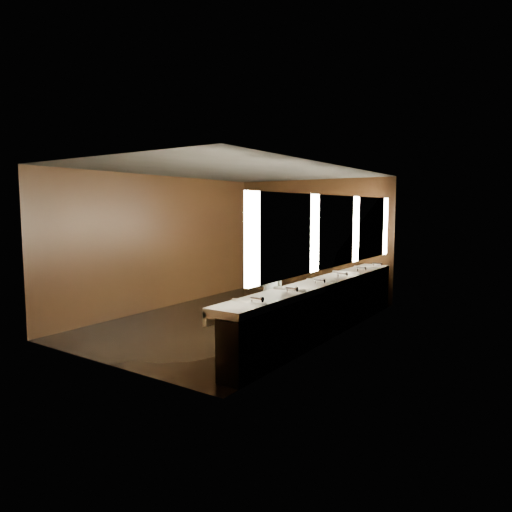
% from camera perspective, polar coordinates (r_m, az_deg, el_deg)
% --- Properties ---
extents(floor, '(6.00, 6.00, 0.00)m').
position_cam_1_polar(floor, '(8.77, -2.23, -8.00)').
color(floor, black).
rests_on(floor, ground).
extents(ceiling, '(4.00, 6.00, 0.02)m').
position_cam_1_polar(ceiling, '(8.53, -2.31, 10.56)').
color(ceiling, '#2D2D2B').
rests_on(ceiling, wall_back).
extents(wall_back, '(4.00, 0.02, 2.80)m').
position_cam_1_polar(wall_back, '(11.09, 6.98, 2.23)').
color(wall_back, black).
rests_on(wall_back, floor).
extents(wall_front, '(4.00, 0.02, 2.80)m').
position_cam_1_polar(wall_front, '(6.39, -18.45, -0.78)').
color(wall_front, black).
rests_on(wall_front, floor).
extents(wall_left, '(0.02, 6.00, 2.80)m').
position_cam_1_polar(wall_left, '(9.85, -11.67, 1.68)').
color(wall_left, black).
rests_on(wall_left, floor).
extents(wall_right, '(0.02, 6.00, 2.80)m').
position_cam_1_polar(wall_right, '(7.53, 10.08, 0.42)').
color(wall_right, black).
rests_on(wall_right, floor).
extents(sink_counter, '(0.55, 5.40, 1.01)m').
position_cam_1_polar(sink_counter, '(7.75, 8.55, -6.16)').
color(sink_counter, black).
rests_on(sink_counter, floor).
extents(mirror_band, '(0.06, 5.03, 1.15)m').
position_cam_1_polar(mirror_band, '(7.51, 9.99, 3.09)').
color(mirror_band, '#FFF1D0').
rests_on(mirror_band, wall_right).
extents(person, '(0.53, 0.65, 1.55)m').
position_cam_1_polar(person, '(7.33, 1.85, -4.56)').
color(person, '#8CB1D1').
rests_on(person, floor).
extents(trash_bin, '(0.47, 0.47, 0.55)m').
position_cam_1_polar(trash_bin, '(6.78, 1.90, -9.78)').
color(trash_bin, black).
rests_on(trash_bin, floor).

